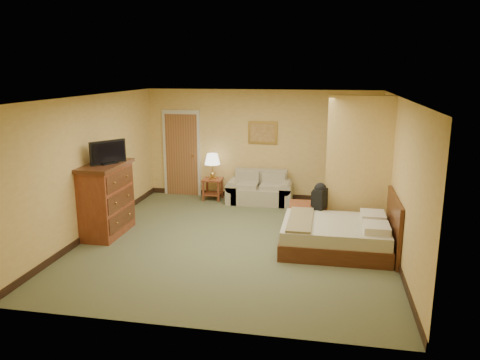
% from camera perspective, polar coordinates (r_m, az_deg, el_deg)
% --- Properties ---
extents(floor, '(6.00, 6.00, 0.00)m').
position_cam_1_polar(floor, '(8.61, -0.44, -7.43)').
color(floor, '#585D3C').
rests_on(floor, ground).
extents(ceiling, '(6.00, 6.00, 0.00)m').
position_cam_1_polar(ceiling, '(8.06, -0.47, 10.10)').
color(ceiling, white).
rests_on(ceiling, back_wall).
extents(back_wall, '(5.50, 0.02, 2.60)m').
position_cam_1_polar(back_wall, '(11.15, 2.53, 4.29)').
color(back_wall, '#DEB45F').
rests_on(back_wall, floor).
extents(left_wall, '(0.02, 6.00, 2.60)m').
position_cam_1_polar(left_wall, '(9.17, -17.57, 1.68)').
color(left_wall, '#DEB45F').
rests_on(left_wall, floor).
extents(right_wall, '(0.02, 6.00, 2.60)m').
position_cam_1_polar(right_wall, '(8.18, 18.81, 0.22)').
color(right_wall, '#DEB45F').
rests_on(right_wall, floor).
extents(partition, '(1.20, 0.15, 2.60)m').
position_cam_1_polar(partition, '(9.02, 14.25, 1.71)').
color(partition, '#DEB45F').
rests_on(partition, floor).
extents(door, '(0.94, 0.16, 2.10)m').
position_cam_1_polar(door, '(11.60, -7.10, 3.21)').
color(door, beige).
rests_on(door, floor).
extents(baseboard, '(5.50, 0.02, 0.12)m').
position_cam_1_polar(baseboard, '(11.40, 2.46, -1.89)').
color(baseboard, black).
rests_on(baseboard, floor).
extents(loveseat, '(1.51, 0.70, 0.76)m').
position_cam_1_polar(loveseat, '(10.94, 2.41, -1.52)').
color(loveseat, tan).
rests_on(loveseat, floor).
extents(side_table, '(0.46, 0.46, 0.51)m').
position_cam_1_polar(side_table, '(11.22, -3.35, -0.70)').
color(side_table, maroon).
rests_on(side_table, floor).
extents(table_lamp, '(0.37, 0.37, 0.61)m').
position_cam_1_polar(table_lamp, '(11.08, -3.39, 2.48)').
color(table_lamp, '#B88F43').
rests_on(table_lamp, side_table).
extents(coffee_table, '(0.75, 0.75, 0.46)m').
position_cam_1_polar(coffee_table, '(9.34, 8.25, -3.76)').
color(coffee_table, maroon).
rests_on(coffee_table, floor).
extents(wall_picture, '(0.69, 0.04, 0.54)m').
position_cam_1_polar(wall_picture, '(11.07, 2.79, 5.79)').
color(wall_picture, '#B78E3F').
rests_on(wall_picture, back_wall).
extents(dresser, '(0.67, 1.28, 1.36)m').
position_cam_1_polar(dresser, '(9.11, -16.01, -2.24)').
color(dresser, maroon).
rests_on(dresser, floor).
extents(tv, '(0.44, 0.62, 0.43)m').
position_cam_1_polar(tv, '(8.88, -15.79, 3.20)').
color(tv, black).
rests_on(tv, dresser).
extents(bed, '(1.90, 1.55, 1.00)m').
position_cam_1_polar(bed, '(8.29, 11.99, -6.57)').
color(bed, '#452010').
rests_on(bed, floor).
extents(backpack, '(0.29, 0.34, 0.50)m').
position_cam_1_polar(backpack, '(8.90, 9.75, -1.83)').
color(backpack, black).
rests_on(backpack, bed).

